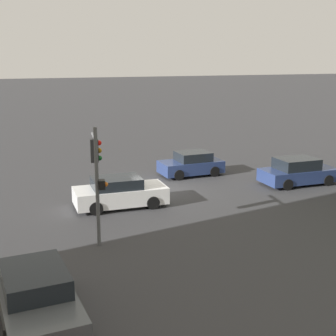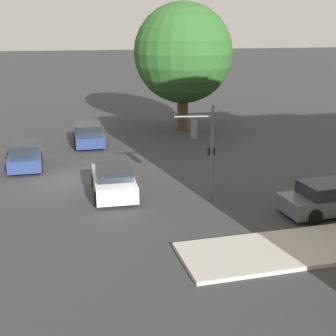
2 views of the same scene
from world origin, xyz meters
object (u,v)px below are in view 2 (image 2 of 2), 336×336
(parked_car_0, at_px, (329,199))
(crossing_car_2, at_px, (25,157))
(traffic_signal, at_px, (203,140))
(crossing_car_0, at_px, (114,180))
(crossing_car_1, at_px, (89,135))
(street_tree, at_px, (183,53))

(parked_car_0, bearing_deg, crossing_car_2, 138.51)
(traffic_signal, height_order, parked_car_0, traffic_signal)
(traffic_signal, distance_m, crossing_car_0, 4.96)
(traffic_signal, bearing_deg, parked_car_0, -111.52)
(traffic_signal, bearing_deg, crossing_car_1, 27.43)
(parked_car_0, bearing_deg, crossing_car_0, 148.52)
(crossing_car_2, bearing_deg, traffic_signal, 46.48)
(traffic_signal, xyz_separation_m, parked_car_0, (2.98, 4.98, -2.28))
(crossing_car_0, distance_m, crossing_car_2, 7.33)
(crossing_car_0, relative_size, crossing_car_2, 1.18)
(street_tree, distance_m, crossing_car_2, 15.42)
(traffic_signal, relative_size, crossing_car_1, 1.04)
(street_tree, height_order, crossing_car_1, street_tree)
(crossing_car_2, bearing_deg, street_tree, 123.36)
(crossing_car_0, distance_m, crossing_car_1, 10.63)
(street_tree, distance_m, traffic_signal, 16.57)
(crossing_car_2, relative_size, parked_car_0, 0.85)
(street_tree, bearing_deg, crossing_car_0, -29.02)
(crossing_car_1, relative_size, crossing_car_2, 1.15)
(crossing_car_0, xyz_separation_m, crossing_car_2, (-5.87, -4.39, -0.02))
(crossing_car_1, height_order, crossing_car_2, crossing_car_1)
(street_tree, xyz_separation_m, crossing_car_0, (13.84, -7.68, -5.34))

